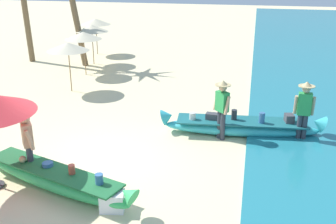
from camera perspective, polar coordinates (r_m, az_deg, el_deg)
The scene contains 11 objects.
ground_plane at distance 10.51m, azimuth -10.32°, elevation -7.03°, with size 80.00×80.00×0.00m, color beige.
boat_green_foreground at distance 9.50m, azimuth -15.76°, elevation -8.90°, with size 4.39×1.96×0.73m.
boat_cyan_midground at distance 12.04m, azimuth 10.23°, elevation -2.00°, with size 4.78×1.21×0.75m.
person_vendor_hatted at distance 11.41m, azimuth 7.59°, elevation 0.90°, with size 0.53×0.52×1.74m.
person_tourist_customer at distance 9.83m, azimuth -19.04°, elevation -4.03°, with size 0.48×0.55×1.60m.
person_vendor_assistant at distance 11.75m, azimuth 18.57°, elevation 0.61°, with size 0.56×0.44×1.76m.
parasol_row_0 at distance 15.94m, azimuth -13.86°, elevation 8.89°, with size 1.60×1.60×1.91m.
parasol_row_1 at distance 18.24m, azimuth -11.81°, elevation 10.46°, with size 1.60×1.60×1.91m.
parasol_row_2 at distance 20.21m, azimuth -10.66°, elevation 11.48°, with size 1.60×1.60×1.91m.
parasol_row_3 at distance 22.44m, azimuth -10.12°, elevation 12.39°, with size 1.60×1.60×1.91m.
cooler_box at distance 8.52m, azimuth -7.82°, elevation -12.32°, with size 0.49×0.36×0.41m, color silver.
Camera 1 is at (3.74, -8.57, 4.80)m, focal length 43.41 mm.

